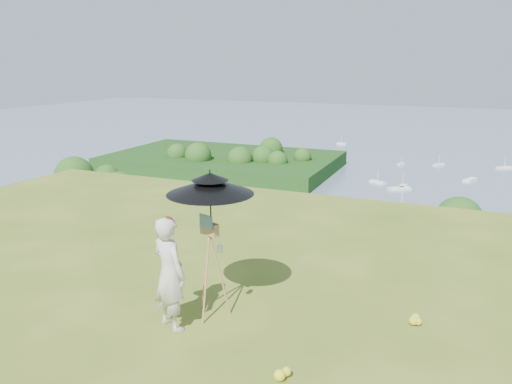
% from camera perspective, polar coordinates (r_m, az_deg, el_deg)
% --- Properties ---
extents(ground, '(14.00, 14.00, 0.00)m').
position_cam_1_polar(ground, '(8.47, -17.45, -10.35)').
color(ground, '#48641C').
rests_on(ground, ground).
extents(shoreline_tier, '(170.00, 28.00, 8.00)m').
position_cam_1_polar(shoreline_tier, '(90.06, 17.43, -12.15)').
color(shoreline_tier, '#736C5C').
rests_on(shoreline_tier, bay_water).
extents(bay_water, '(700.00, 700.00, 0.00)m').
position_cam_1_polar(bay_water, '(248.68, 21.27, 4.91)').
color(bay_water, slate).
rests_on(bay_water, ground).
extents(peninsula, '(90.00, 60.00, 12.00)m').
position_cam_1_polar(peninsula, '(182.55, -3.80, 4.29)').
color(peninsula, '#153D10').
rests_on(peninsula, bay_water).
extents(slope_trees, '(110.00, 50.00, 6.00)m').
position_cam_1_polar(slope_trees, '(45.06, 14.32, -10.12)').
color(slope_trees, '#204E17').
rests_on(slope_trees, forest_slope).
extents(harbor_town, '(110.00, 22.00, 5.00)m').
position_cam_1_polar(harbor_town, '(87.40, 17.76, -8.33)').
color(harbor_town, silver).
rests_on(harbor_town, shoreline_tier).
extents(moored_boats, '(140.00, 140.00, 0.70)m').
position_cam_1_polar(moored_boats, '(171.77, 16.21, 1.50)').
color(moored_boats, white).
rests_on(moored_boats, bay_water).
extents(wildflowers, '(10.00, 10.50, 0.12)m').
position_cam_1_polar(wildflowers, '(8.62, -16.41, -9.39)').
color(wildflowers, yellow).
rests_on(wildflowers, ground).
extents(painter, '(0.67, 0.57, 1.57)m').
position_cam_1_polar(painter, '(6.74, -9.87, -9.16)').
color(painter, beige).
rests_on(painter, ground).
extents(field_easel, '(0.73, 0.73, 1.50)m').
position_cam_1_polar(field_easel, '(7.00, -5.24, -8.40)').
color(field_easel, '#A06F43').
rests_on(field_easel, ground).
extents(sun_umbrella, '(1.55, 1.55, 0.87)m').
position_cam_1_polar(sun_umbrella, '(6.71, -5.22, -1.07)').
color(sun_umbrella, black).
rests_on(sun_umbrella, field_easel).
extents(painter_cap, '(0.24, 0.26, 0.10)m').
position_cam_1_polar(painter_cap, '(6.48, -10.16, -3.15)').
color(painter_cap, '#CF717D').
rests_on(painter_cap, painter).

